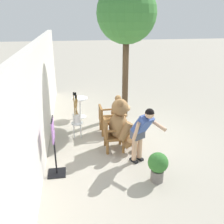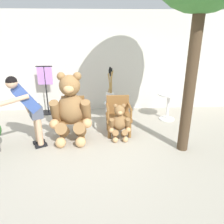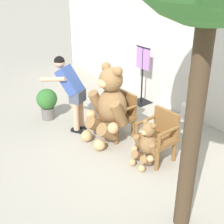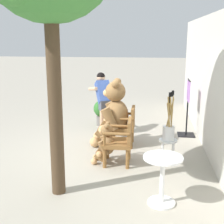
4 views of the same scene
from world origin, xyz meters
name	(u,v)px [view 1 (image 1 of 4)]	position (x,y,z in m)	size (l,w,h in m)	color
ground_plane	(130,139)	(0.00, 0.00, 0.00)	(60.00, 60.00, 0.00)	#A8A091
back_wall	(41,97)	(0.00, 2.40, 1.40)	(10.00, 0.16, 2.80)	beige
wooden_chair_left	(112,134)	(-0.52, 0.62, 0.46)	(0.56, 0.52, 0.86)	brown
wooden_chair_right	(106,119)	(0.52, 0.62, 0.46)	(0.57, 0.53, 0.86)	brown
teddy_bear_large	(122,124)	(-0.52, 0.36, 0.72)	(0.88, 0.82, 1.47)	olive
teddy_bear_small	(116,120)	(0.52, 0.33, 0.39)	(0.47, 0.45, 0.79)	olive
person_visitor	(142,130)	(-1.29, 0.03, 0.90)	(0.71, 0.71, 1.49)	black
white_stool	(77,126)	(0.37, 1.51, 0.36)	(0.34, 0.34, 0.46)	silver
brush_bucket	(76,116)	(0.37, 1.51, 0.68)	(0.22, 0.22, 0.94)	white
round_side_table	(80,105)	(1.90, 1.35, 0.45)	(0.56, 0.56, 0.72)	white
patio_tree	(127,15)	(1.84, -0.26, 3.38)	(1.98, 1.89, 4.39)	#473523
potted_plant	(158,165)	(-2.03, -0.14, 0.40)	(0.44, 0.44, 0.68)	slate
clothing_display_stand	(54,146)	(-1.41, 2.04, 0.72)	(0.44, 0.40, 1.36)	black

